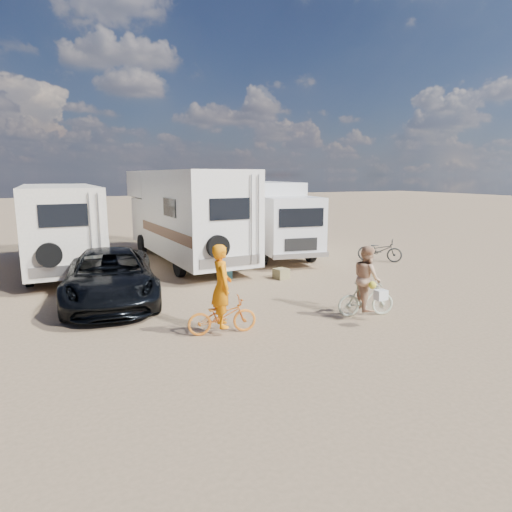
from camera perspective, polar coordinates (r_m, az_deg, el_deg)
name	(u,v)px	position (r m, az deg, el deg)	size (l,w,h in m)	color
ground	(261,305)	(12.66, 0.61, -6.30)	(140.00, 140.00, 0.00)	#977A5A
rv_main	(185,216)	(18.99, -9.21, 5.07)	(2.64, 9.22, 3.83)	silver
rv_left	(61,229)	(18.43, -23.86, 3.25)	(2.54, 7.51, 3.25)	silver
box_truck	(270,219)	(20.36, 1.82, 4.83)	(2.40, 7.47, 3.32)	white
dark_suv	(110,276)	(13.48, -18.31, -2.49)	(2.50, 5.43, 1.51)	black
bike_man	(222,316)	(10.36, -4.40, -7.71)	(0.56, 1.61, 0.85)	orange
bike_woman	(366,299)	(11.91, 14.01, -5.41)	(0.43, 1.52, 0.91)	beige
rider_man	(222,293)	(10.21, -4.44, -4.83)	(0.70, 0.46, 1.93)	orange
rider_woman	(367,285)	(11.81, 14.09, -3.61)	(0.82, 0.64, 1.69)	tan
bike_parked	(380,250)	(19.54, 15.70, 0.72)	(0.64, 1.84, 0.97)	#272A28
cooler	(224,272)	(15.84, -4.10, -2.10)	(0.54, 0.39, 0.43)	teal
crate	(281,274)	(15.75, 3.26, -2.29)	(0.45, 0.45, 0.36)	olive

